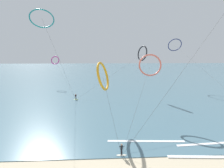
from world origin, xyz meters
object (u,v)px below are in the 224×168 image
(kite_charcoal, at_px, (142,53))
(kite_amber, at_px, (103,76))
(kite_navy, at_px, (175,45))
(kite_coral, at_px, (150,65))
(kite_teal, at_px, (42,18))
(surfer_ivory, at_px, (122,150))
(surfer_lime, at_px, (76,97))
(kite_magenta, at_px, (55,60))

(kite_charcoal, xyz_separation_m, kite_amber, (-12.37, -22.15, -4.13))
(kite_navy, height_order, kite_coral, kite_navy)
(kite_navy, relative_size, kite_teal, 1.95)
(surfer_ivory, xyz_separation_m, kite_charcoal, (9.93, 32.55, 12.66))
(surfer_ivory, relative_size, kite_navy, 0.04)
(kite_navy, distance_m, kite_coral, 35.23)
(kite_navy, relative_size, kite_coral, 2.76)
(kite_teal, bearing_deg, kite_coral, -27.81)
(kite_charcoal, height_order, kite_amber, kite_charcoal)
(surfer_lime, distance_m, surfer_ivory, 29.33)
(surfer_lime, bearing_deg, kite_amber, 130.62)
(surfer_lime, relative_size, surfer_ivory, 1.00)
(kite_amber, bearing_deg, kite_coral, -50.25)
(kite_teal, relative_size, kite_magenta, 1.00)
(kite_navy, bearing_deg, surfer_lime, 31.41)
(surfer_ivory, bearing_deg, kite_coral, -178.23)
(kite_charcoal, xyz_separation_m, kite_navy, (15.59, 12.05, 3.20))
(surfer_lime, xyz_separation_m, kite_navy, (36.19, 17.28, 15.85))
(kite_charcoal, bearing_deg, kite_navy, 105.82)
(kite_magenta, height_order, kite_coral, kite_coral)
(kite_magenta, xyz_separation_m, kite_coral, (29.89, -34.24, 0.42))
(surfer_lime, relative_size, kite_coral, 0.11)
(kite_navy, distance_m, kite_amber, 44.78)
(kite_amber, bearing_deg, surfer_ivory, -150.89)
(surfer_ivory, distance_m, kite_coral, 19.53)
(kite_amber, height_order, kite_coral, kite_coral)
(surfer_ivory, relative_size, kite_charcoal, 0.08)
(surfer_lime, bearing_deg, kite_charcoal, -151.06)
(surfer_lime, xyz_separation_m, kite_charcoal, (20.60, 5.24, 12.66))
(kite_charcoal, height_order, kite_coral, kite_charcoal)
(kite_navy, height_order, kite_amber, kite_navy)
(surfer_ivory, distance_m, kite_teal, 29.82)
(surfer_lime, height_order, kite_teal, kite_teal)
(surfer_lime, relative_size, kite_amber, 0.13)
(kite_charcoal, bearing_deg, kite_coral, -29.50)
(surfer_lime, distance_m, kite_navy, 43.13)
(surfer_ivory, height_order, kite_amber, kite_amber)
(surfer_lime, xyz_separation_m, kite_amber, (8.23, -16.91, 8.52))
(kite_teal, height_order, kite_magenta, kite_teal)
(kite_charcoal, distance_m, kite_amber, 25.70)
(kite_teal, xyz_separation_m, kite_magenta, (-7.40, 32.49, -9.98))
(surfer_lime, distance_m, kite_charcoal, 24.74)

